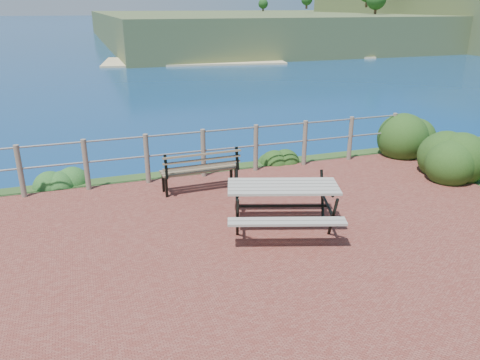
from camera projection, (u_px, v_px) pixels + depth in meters
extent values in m
cube|color=brown|center=(263.00, 252.00, 6.79)|extent=(10.00, 7.00, 0.12)
plane|color=#14517A|center=(76.00, 14.00, 183.87)|extent=(1200.00, 1200.00, 0.00)
cylinder|color=#6B5B4C|center=(20.00, 171.00, 8.53)|extent=(0.10, 0.10, 1.00)
cylinder|color=#6B5B4C|center=(86.00, 165.00, 8.88)|extent=(0.10, 0.10, 1.00)
cylinder|color=#6B5B4C|center=(147.00, 159.00, 9.23)|extent=(0.10, 0.10, 1.00)
cylinder|color=#6B5B4C|center=(203.00, 153.00, 9.58)|extent=(0.10, 0.10, 1.00)
cylinder|color=#6B5B4C|center=(256.00, 148.00, 9.93)|extent=(0.10, 0.10, 1.00)
cylinder|color=#6B5B4C|center=(305.00, 143.00, 10.28)|extent=(0.10, 0.10, 1.00)
cylinder|color=#6B5B4C|center=(350.00, 138.00, 10.63)|extent=(0.10, 0.10, 1.00)
cylinder|color=#6B5B4C|center=(393.00, 134.00, 10.98)|extent=(0.10, 0.10, 1.00)
cylinder|color=slate|center=(203.00, 132.00, 9.42)|extent=(9.40, 0.04, 0.04)
cylinder|color=slate|center=(203.00, 151.00, 9.56)|extent=(9.40, 0.04, 0.04)
cube|color=#43582C|center=(367.00, 25.00, 237.45)|extent=(260.00, 180.00, 12.00)
cube|color=beige|center=(479.00, 52.00, 161.17)|extent=(209.53, 114.73, 0.50)
cube|color=gray|center=(283.00, 186.00, 7.26)|extent=(1.85, 1.20, 0.04)
cube|color=gray|center=(282.00, 203.00, 7.36)|extent=(1.70, 0.77, 0.04)
cube|color=gray|center=(282.00, 203.00, 7.36)|extent=(1.70, 0.77, 0.04)
cylinder|color=black|center=(282.00, 206.00, 7.37)|extent=(1.41, 0.50, 0.04)
cube|color=brown|center=(200.00, 169.00, 8.90)|extent=(1.49, 0.42, 0.03)
cube|color=brown|center=(199.00, 157.00, 8.81)|extent=(1.48, 0.16, 0.34)
cube|color=black|center=(200.00, 179.00, 8.97)|extent=(0.05, 0.06, 0.41)
cube|color=black|center=(200.00, 179.00, 8.97)|extent=(0.05, 0.06, 0.41)
cube|color=black|center=(200.00, 179.00, 8.97)|extent=(0.05, 0.06, 0.41)
cube|color=black|center=(200.00, 179.00, 8.97)|extent=(0.05, 0.06, 0.41)
ellipsoid|color=#1E4114|center=(449.00, 174.00, 9.94)|extent=(1.36, 1.36, 1.93)
ellipsoid|color=#1E4114|center=(410.00, 155.00, 11.19)|extent=(1.19, 1.19, 1.70)
ellipsoid|color=#1F541F|center=(61.00, 183.00, 9.44)|extent=(0.79, 0.79, 0.53)
ellipsoid|color=#1E4114|center=(276.00, 160.00, 10.84)|extent=(0.70, 0.70, 0.41)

